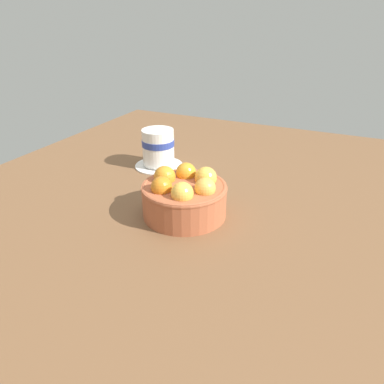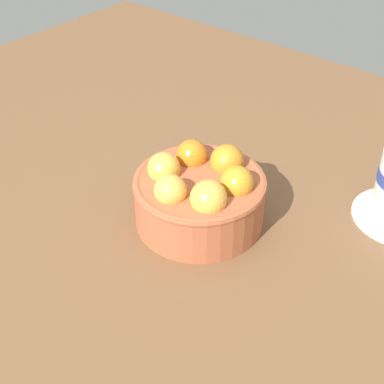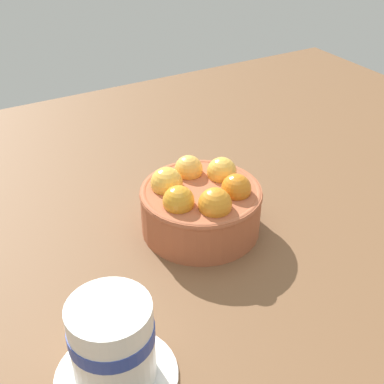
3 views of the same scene
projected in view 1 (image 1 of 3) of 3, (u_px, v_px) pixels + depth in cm
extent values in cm
cube|color=brown|center=(185.00, 222.00, 66.77)|extent=(126.08, 101.24, 3.29)
cylinder|color=#AD5938|center=(184.00, 200.00, 64.73)|extent=(14.93, 14.93, 5.86)
torus|color=#AD5938|center=(184.00, 187.00, 63.61)|extent=(15.13, 15.13, 1.00)
sphere|color=#F2B244|center=(182.00, 193.00, 59.37)|extent=(3.80, 3.80, 3.80)
sphere|color=#F2AB48|center=(205.00, 188.00, 61.07)|extent=(3.62, 3.62, 3.62)
sphere|color=#F5B444|center=(206.00, 178.00, 64.88)|extent=(4.00, 4.00, 4.00)
sphere|color=orange|center=(186.00, 173.00, 66.98)|extent=(3.75, 3.75, 3.75)
sphere|color=orange|center=(165.00, 177.00, 65.27)|extent=(3.96, 3.96, 3.96)
sphere|color=orange|center=(162.00, 187.00, 61.47)|extent=(3.68, 3.68, 3.68)
cylinder|color=white|center=(159.00, 165.00, 86.46)|extent=(11.31, 11.31, 0.60)
cylinder|color=white|center=(158.00, 147.00, 84.47)|extent=(7.35, 7.35, 8.34)
cylinder|color=#2D4299|center=(158.00, 142.00, 83.96)|extent=(7.51, 7.51, 1.50)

